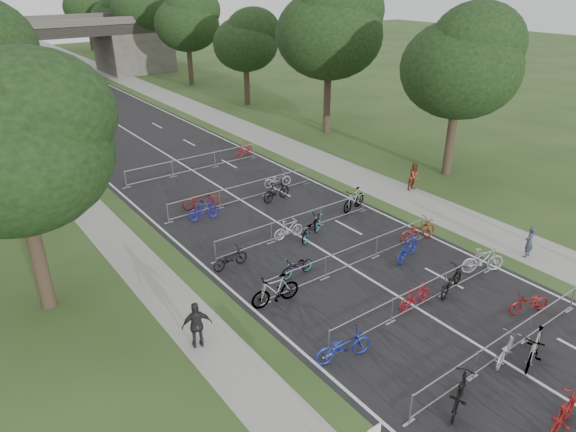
% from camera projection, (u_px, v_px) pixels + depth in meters
% --- Properties ---
extents(road, '(11.00, 140.00, 0.01)m').
position_uv_depth(road, '(83.00, 104.00, 51.04)').
color(road, black).
rests_on(road, ground).
extents(sidewalk_right, '(3.00, 140.00, 0.01)m').
position_uv_depth(sidewalk_right, '(159.00, 93.00, 55.34)').
color(sidewalk_right, gray).
rests_on(sidewalk_right, ground).
extents(sidewalk_left, '(2.00, 140.00, 0.01)m').
position_uv_depth(sidewalk_left, '(0.00, 115.00, 47.01)').
color(sidewalk_left, gray).
rests_on(sidewalk_left, ground).
extents(lane_markings, '(0.12, 140.00, 0.00)m').
position_uv_depth(lane_markings, '(83.00, 104.00, 51.04)').
color(lane_markings, silver).
rests_on(lane_markings, ground).
extents(overpass_bridge, '(31.00, 8.00, 7.05)m').
position_uv_depth(overpass_bridge, '(39.00, 50.00, 60.39)').
color(overpass_bridge, '#44413D').
rests_on(overpass_bridge, ground).
extents(tree_left_0, '(6.72, 6.72, 10.25)m').
position_uv_depth(tree_left_0, '(15.00, 147.00, 17.42)').
color(tree_left_0, '#33261C').
rests_on(tree_left_0, ground).
extents(tree_right_0, '(7.17, 7.17, 10.93)m').
position_uv_depth(tree_right_0, '(463.00, 64.00, 30.40)').
color(tree_right_0, '#33261C').
rests_on(tree_right_0, ground).
extents(tree_right_1, '(8.18, 8.18, 12.47)m').
position_uv_depth(tree_right_1, '(331.00, 30.00, 38.68)').
color(tree_right_1, '#33261C').
rests_on(tree_right_1, ground).
extents(tree_right_2, '(6.16, 6.16, 9.39)m').
position_uv_depth(tree_right_2, '(247.00, 41.00, 48.22)').
color(tree_right_2, '#33261C').
rests_on(tree_right_2, ground).
extents(tree_right_3, '(7.17, 7.17, 10.93)m').
position_uv_depth(tree_right_3, '(188.00, 21.00, 56.50)').
color(tree_right_3, '#33261C').
rests_on(tree_right_3, ground).
extents(tree_right_4, '(8.18, 8.18, 12.47)m').
position_uv_depth(tree_right_4, '(144.00, 6.00, 64.77)').
color(tree_right_4, '#33261C').
rests_on(tree_right_4, ground).
extents(tree_right_5, '(6.16, 6.16, 9.39)m').
position_uv_depth(tree_right_5, '(113.00, 17.00, 74.31)').
color(tree_right_5, '#33261C').
rests_on(tree_right_5, ground).
extents(tree_right_6, '(7.17, 7.17, 10.93)m').
position_uv_depth(tree_right_6, '(87.00, 6.00, 82.59)').
color(tree_right_6, '#33261C').
rests_on(tree_right_6, ground).
extents(barrier_row_1, '(9.70, 0.08, 1.10)m').
position_uv_depth(barrier_row_1, '(503.00, 346.00, 17.18)').
color(barrier_row_1, '#A2A5AA').
rests_on(barrier_row_1, ground).
extents(barrier_row_2, '(9.70, 0.08, 1.10)m').
position_uv_depth(barrier_row_2, '(419.00, 297.00, 19.78)').
color(barrier_row_2, '#A2A5AA').
rests_on(barrier_row_2, ground).
extents(barrier_row_3, '(9.70, 0.08, 1.10)m').
position_uv_depth(barrier_row_3, '(352.00, 257.00, 22.54)').
color(barrier_row_3, '#A2A5AA').
rests_on(barrier_row_3, ground).
extents(barrier_row_4, '(9.70, 0.08, 1.10)m').
position_uv_depth(barrier_row_4, '(297.00, 225.00, 25.44)').
color(barrier_row_4, '#A2A5AA').
rests_on(barrier_row_4, ground).
extents(barrier_row_5, '(9.70, 0.08, 1.10)m').
position_uv_depth(barrier_row_5, '(243.00, 193.00, 29.06)').
color(barrier_row_5, '#A2A5AA').
rests_on(barrier_row_5, ground).
extents(barrier_row_6, '(9.70, 0.08, 1.10)m').
position_uv_depth(barrier_row_6, '(194.00, 164.00, 33.41)').
color(barrier_row_6, '#A2A5AA').
rests_on(barrier_row_6, ground).
extents(bike_1, '(2.10, 0.84, 1.23)m').
position_uv_depth(bike_1, '(563.00, 416.00, 14.41)').
color(bike_1, maroon).
rests_on(bike_1, ground).
extents(bike_4, '(2.06, 1.36, 1.21)m').
position_uv_depth(bike_4, '(460.00, 393.00, 15.19)').
color(bike_4, black).
rests_on(bike_4, ground).
extents(bike_5, '(1.83, 1.04, 0.91)m').
position_uv_depth(bike_5, '(505.00, 350.00, 17.16)').
color(bike_5, '#B6B5BD').
rests_on(bike_5, ground).
extents(bike_6, '(2.14, 1.17, 1.24)m').
position_uv_depth(bike_6, '(535.00, 348.00, 16.99)').
color(bike_6, '#A2A5AA').
rests_on(bike_6, ground).
extents(bike_7, '(1.84, 1.17, 0.91)m').
position_uv_depth(bike_7, '(529.00, 303.00, 19.58)').
color(bike_7, maroon).
rests_on(bike_7, ground).
extents(bike_8, '(2.20, 1.18, 1.10)m').
position_uv_depth(bike_8, '(343.00, 346.00, 17.18)').
color(bike_8, navy).
rests_on(bike_8, ground).
extents(bike_9, '(1.74, 0.53, 1.04)m').
position_uv_depth(bike_9, '(415.00, 296.00, 19.85)').
color(bike_9, maroon).
rests_on(bike_9, ground).
extents(bike_10, '(2.12, 1.21, 1.05)m').
position_uv_depth(bike_10, '(451.00, 281.00, 20.82)').
color(bike_10, black).
rests_on(bike_10, ground).
extents(bike_11, '(2.04, 1.37, 1.20)m').
position_uv_depth(bike_11, '(483.00, 260.00, 22.18)').
color(bike_11, '#ACADB4').
rests_on(bike_11, ground).
extents(bike_12, '(2.16, 0.82, 1.26)m').
position_uv_depth(bike_12, '(275.00, 290.00, 20.03)').
color(bike_12, '#A2A5AA').
rests_on(bike_12, ground).
extents(bike_13, '(1.72, 0.65, 0.89)m').
position_uv_depth(bike_13, '(297.00, 267.00, 21.99)').
color(bike_13, '#A2A5AA').
rests_on(bike_13, ground).
extents(bike_14, '(2.10, 1.12, 1.21)m').
position_uv_depth(bike_14, '(408.00, 248.00, 23.17)').
color(bike_14, navy).
rests_on(bike_14, ground).
extents(bike_15, '(2.21, 1.04, 1.12)m').
position_uv_depth(bike_15, '(418.00, 230.00, 24.82)').
color(bike_15, maroon).
rests_on(bike_15, ground).
extents(bike_16, '(1.74, 0.65, 0.91)m').
position_uv_depth(bike_16, '(230.00, 259.00, 22.59)').
color(bike_16, black).
rests_on(bike_16, ground).
extents(bike_17, '(1.68, 0.61, 0.99)m').
position_uv_depth(bike_17, '(289.00, 229.00, 25.08)').
color(bike_17, '#B0B0B8').
rests_on(bike_17, ground).
extents(bike_18, '(2.24, 1.64, 1.12)m').
position_uv_depth(bike_18, '(311.00, 228.00, 25.09)').
color(bike_18, '#A2A5AA').
rests_on(bike_18, ground).
extents(bike_19, '(2.11, 1.08, 1.22)m').
position_uv_depth(bike_19, '(354.00, 200.00, 28.05)').
color(bike_19, '#A2A5AA').
rests_on(bike_19, ground).
extents(bike_20, '(1.79, 0.80, 1.04)m').
position_uv_depth(bike_20, '(204.00, 210.00, 27.00)').
color(bike_20, '#1F1A93').
rests_on(bike_20, ground).
extents(bike_21, '(2.20, 1.34, 1.09)m').
position_uv_depth(bike_21, '(201.00, 200.00, 28.21)').
color(bike_21, maroon).
rests_on(bike_21, ground).
extents(bike_22, '(2.00, 0.78, 1.17)m').
position_uv_depth(bike_22, '(276.00, 191.00, 29.20)').
color(bike_22, black).
rests_on(bike_22, ground).
extents(bike_23, '(1.88, 0.93, 0.94)m').
position_uv_depth(bike_23, '(278.00, 180.00, 31.13)').
color(bike_23, '#A2A3AA').
rests_on(bike_23, ground).
extents(bike_27, '(1.72, 0.93, 1.00)m').
position_uv_depth(bike_27, '(244.00, 150.00, 36.27)').
color(bike_27, maroon).
rests_on(bike_27, ground).
extents(pedestrian_a, '(0.60, 0.43, 1.52)m').
position_uv_depth(pedestrian_a, '(529.00, 242.00, 23.34)').
color(pedestrian_a, '#2E3345').
rests_on(pedestrian_a, ground).
extents(pedestrian_b, '(0.87, 0.71, 1.67)m').
position_uv_depth(pedestrian_b, '(414.00, 177.00, 30.59)').
color(pedestrian_b, maroon).
rests_on(pedestrian_b, ground).
extents(pedestrian_c, '(1.13, 0.74, 1.79)m').
position_uv_depth(pedestrian_c, '(197.00, 325.00, 17.63)').
color(pedestrian_c, '#242325').
rests_on(pedestrian_c, ground).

